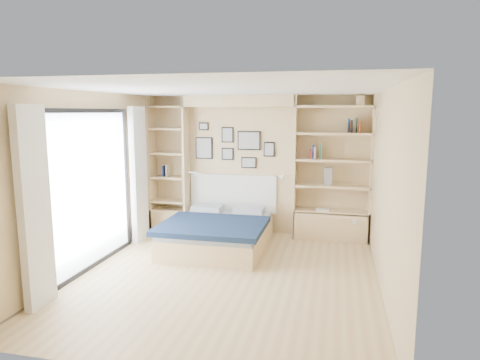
# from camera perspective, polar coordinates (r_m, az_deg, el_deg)

# --- Properties ---
(ground) EXTENTS (4.50, 4.50, 0.00)m
(ground) POSITION_cam_1_polar(r_m,az_deg,el_deg) (5.95, -1.78, -12.77)
(ground) COLOR tan
(ground) RESTS_ON ground
(room_shell) EXTENTS (4.50, 4.50, 4.50)m
(room_shell) POSITION_cam_1_polar(r_m,az_deg,el_deg) (7.18, -1.77, -0.03)
(room_shell) COLOR tan
(room_shell) RESTS_ON ground
(bed) EXTENTS (1.62, 2.03, 1.07)m
(bed) POSITION_cam_1_polar(r_m,az_deg,el_deg) (7.09, -2.88, -6.90)
(bed) COLOR #EBC58D
(bed) RESTS_ON ground
(photo_gallery) EXTENTS (1.48, 0.02, 0.82)m
(photo_gallery) POSITION_cam_1_polar(r_m,az_deg,el_deg) (7.81, -0.97, 4.61)
(photo_gallery) COLOR black
(photo_gallery) RESTS_ON ground
(reading_lamps) EXTENTS (1.92, 0.12, 0.15)m
(reading_lamps) POSITION_cam_1_polar(r_m,az_deg,el_deg) (7.62, -0.25, 0.68)
(reading_lamps) COLOR silver
(reading_lamps) RESTS_ON ground
(shelf_decor) EXTENTS (3.60, 0.23, 2.03)m
(shelf_decor) POSITION_cam_1_polar(r_m,az_deg,el_deg) (7.43, 11.29, 5.11)
(shelf_decor) COLOR #A51E1E
(shelf_decor) RESTS_ON ground
(deck) EXTENTS (3.20, 4.00, 0.05)m
(deck) POSITION_cam_1_polar(r_m,az_deg,el_deg) (7.64, -29.28, -8.96)
(deck) COLOR #6C604F
(deck) RESTS_ON ground
(deck_chair) EXTENTS (0.72, 0.87, 0.76)m
(deck_chair) POSITION_cam_1_polar(r_m,az_deg,el_deg) (8.17, -21.90, -4.69)
(deck_chair) COLOR tan
(deck_chair) RESTS_ON ground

